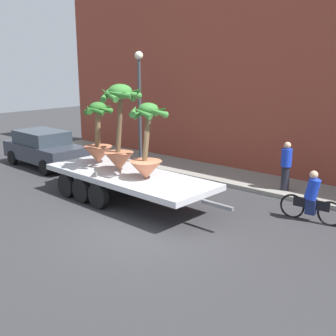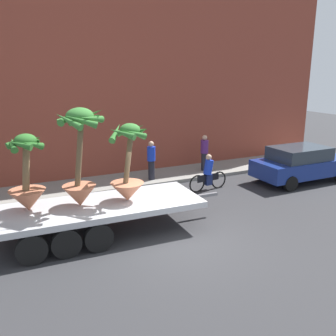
% 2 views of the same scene
% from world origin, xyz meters
% --- Properties ---
extents(ground_plane, '(60.00, 60.00, 0.00)m').
position_xyz_m(ground_plane, '(0.00, 0.00, 0.00)').
color(ground_plane, '#2D2D30').
extents(sidewalk, '(24.00, 2.20, 0.15)m').
position_xyz_m(sidewalk, '(0.00, 6.10, 0.07)').
color(sidewalk, gray).
rests_on(sidewalk, ground).
extents(building_facade, '(24.00, 1.20, 9.46)m').
position_xyz_m(building_facade, '(0.00, 7.80, 4.73)').
color(building_facade, brown).
rests_on(building_facade, ground).
extents(flatbed_trailer, '(7.22, 2.47, 0.98)m').
position_xyz_m(flatbed_trailer, '(-2.33, 1.42, 0.77)').
color(flatbed_trailer, '#B7BABF').
rests_on(flatbed_trailer, ground).
extents(potted_palm_rear, '(1.28, 1.32, 2.35)m').
position_xyz_m(potted_palm_rear, '(-1.12, 1.32, 1.91)').
color(potted_palm_rear, '#B26647').
rests_on(potted_palm_rear, flatbed_trailer).
extents(potted_palm_middle, '(1.08, 1.10, 2.19)m').
position_xyz_m(potted_palm_middle, '(-3.92, 1.77, 1.83)').
color(potted_palm_middle, '#B26647').
rests_on(potted_palm_middle, flatbed_trailer).
extents(potted_palm_front, '(1.52, 1.53, 2.85)m').
position_xyz_m(potted_palm_front, '(-2.48, 1.51, 2.40)').
color(potted_palm_front, '#B26647').
rests_on(potted_palm_front, flatbed_trailer).
extents(cyclist, '(1.84, 0.37, 1.54)m').
position_xyz_m(cyclist, '(3.17, 3.67, 0.67)').
color(cyclist, black).
rests_on(cyclist, ground).
extents(trailing_car, '(4.32, 2.07, 1.58)m').
position_xyz_m(trailing_car, '(-8.53, 2.48, 0.83)').
color(trailing_car, '#2D333D').
rests_on(trailing_car, ground).
extents(pedestrian_far_left, '(0.36, 0.36, 1.71)m').
position_xyz_m(pedestrian_far_left, '(1.45, 5.60, 1.04)').
color(pedestrian_far_left, black).
rests_on(pedestrian_far_left, sidewalk).
extents(street_lamp, '(0.36, 0.36, 4.83)m').
position_xyz_m(street_lamp, '(-5.30, 5.30, 3.23)').
color(street_lamp, '#383D42').
rests_on(street_lamp, sidewalk).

